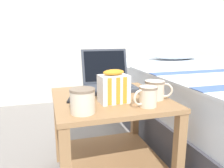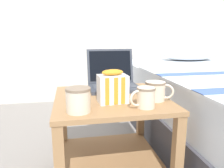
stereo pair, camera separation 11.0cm
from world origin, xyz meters
The scene contains 8 objects.
bed centered at (1.08, 0.36, 0.28)m, with size 1.49×2.04×0.68m.
bedside_table centered at (0.00, 0.00, 0.31)m, with size 0.58×0.59×0.49m.
laptop centered at (0.05, 0.20, 0.53)m, with size 0.30×0.28×0.23m.
mug_front_left centered at (0.12, -0.20, 0.54)m, with size 0.12×0.08×0.09m.
mug_front_right centered at (-0.18, -0.20, 0.54)m, with size 0.11×0.15×0.10m.
mug_mid_center centered at (0.21, -0.10, 0.54)m, with size 0.13×0.10×0.09m.
snack_bag centered at (-0.01, -0.09, 0.56)m, with size 0.15×0.11×0.16m.
cell_phone centered at (-0.17, 0.02, 0.49)m, with size 0.11×0.17×0.01m.
Camera 1 is at (-0.31, -1.07, 0.80)m, focal length 35.00 mm.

